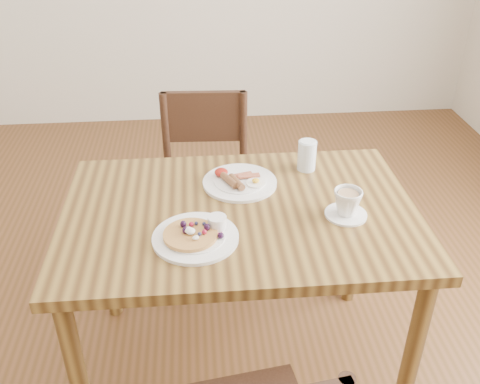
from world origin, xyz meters
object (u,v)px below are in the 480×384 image
at_px(dining_table, 240,233).
at_px(teacup_saucer, 347,204).
at_px(chair_far, 206,182).
at_px(breakfast_plate, 239,181).
at_px(pancake_plate, 196,235).
at_px(water_glass, 307,155).

height_order(dining_table, teacup_saucer, teacup_saucer).
xyz_separation_m(dining_table, chair_far, (-0.10, 0.63, -0.16)).
bearing_deg(dining_table, breakfast_plate, 86.62).
bearing_deg(breakfast_plate, teacup_saucer, -34.77).
relative_size(chair_far, teacup_saucer, 6.29).
height_order(pancake_plate, water_glass, water_glass).
distance_m(pancake_plate, teacup_saucer, 0.50).
relative_size(pancake_plate, water_glass, 2.34).
height_order(chair_far, breakfast_plate, chair_far).
distance_m(chair_far, breakfast_plate, 0.55).
distance_m(breakfast_plate, water_glass, 0.29).
bearing_deg(water_glass, pancake_plate, -135.99).
xyz_separation_m(teacup_saucer, water_glass, (-0.07, 0.33, 0.01)).
bearing_deg(dining_table, chair_far, 99.28).
bearing_deg(dining_table, pancake_plate, -134.57).
xyz_separation_m(pancake_plate, teacup_saucer, (0.50, 0.09, 0.03)).
relative_size(dining_table, breakfast_plate, 4.44).
bearing_deg(teacup_saucer, water_glass, 102.24).
xyz_separation_m(dining_table, teacup_saucer, (0.35, -0.07, 0.14)).
distance_m(chair_far, pancake_plate, 0.83).
bearing_deg(water_glass, chair_far, 135.51).
height_order(breakfast_plate, teacup_saucer, teacup_saucer).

